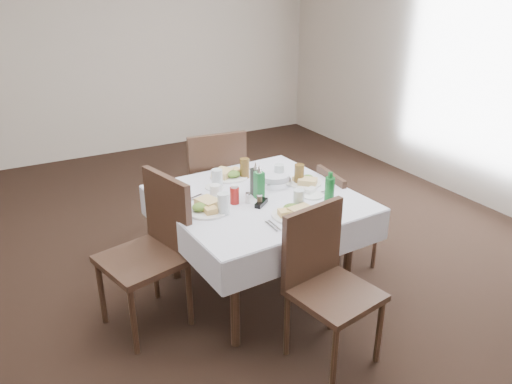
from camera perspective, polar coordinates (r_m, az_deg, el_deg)
ground_plane at (r=3.95m, az=-4.19°, el=-10.20°), size 7.00×7.00×0.00m
room_shell at (r=3.32m, az=-5.07°, el=15.20°), size 6.04×7.04×2.80m
dining_table at (r=3.53m, az=0.25°, el=-1.73°), size 1.35×1.35×0.76m
chair_north at (r=4.24m, az=-4.85°, el=1.29°), size 0.53×0.53×1.03m
chair_south at (r=3.03m, az=7.81°, el=-9.44°), size 0.53×0.53×0.96m
chair_east at (r=3.99m, az=9.49°, el=-2.32°), size 0.43×0.43×0.82m
chair_west at (r=3.33m, az=-11.57°, el=-5.71°), size 0.59×0.59×1.03m
meal_north at (r=3.83m, az=-3.17°, el=2.02°), size 0.29×0.29×0.06m
meal_south at (r=3.22m, az=4.46°, el=-2.34°), size 0.29×0.29×0.06m
meal_east at (r=3.72m, az=5.67°, el=1.25°), size 0.25×0.25×0.05m
meal_west at (r=3.30m, az=-5.68°, el=-1.74°), size 0.29×0.29×0.06m
side_plate_a at (r=3.65m, az=-4.77°, el=0.55°), size 0.14×0.14×0.01m
side_plate_b at (r=3.52m, az=6.47°, el=-0.38°), size 0.16×0.16×0.01m
water_n at (r=3.61m, az=-4.46°, el=1.47°), size 0.08×0.08×0.15m
water_s at (r=3.30m, az=4.90°, el=-0.84°), size 0.07×0.07×0.13m
water_e at (r=3.73m, az=2.65°, el=2.15°), size 0.07×0.07×0.14m
water_w at (r=3.22m, az=-3.74°, el=-1.35°), size 0.08×0.08×0.14m
iced_tea_a at (r=3.80m, az=-1.30°, el=2.74°), size 0.07×0.07×0.15m
iced_tea_b at (r=3.71m, az=4.95°, el=2.06°), size 0.07×0.07×0.15m
bread_basket at (r=3.69m, az=2.14°, el=1.44°), size 0.24×0.24×0.08m
oil_cruet_dark at (r=3.49m, az=-0.03°, el=1.33°), size 0.06×0.06×0.25m
oil_cruet_green at (r=3.44m, az=0.36°, el=0.93°), size 0.06×0.06×0.25m
ketchup_bottle at (r=3.37m, az=-2.47°, el=-0.31°), size 0.06×0.06×0.14m
salt_shaker at (r=3.39m, az=-0.94°, el=-0.68°), size 0.03×0.03×0.07m
pepper_shaker at (r=3.35m, az=0.40°, el=-0.87°), size 0.04×0.04×0.08m
coffee_mug at (r=3.49m, az=-4.67°, el=0.07°), size 0.13×0.12×0.09m
sunglasses at (r=3.36m, az=0.61°, el=-1.27°), size 0.13×0.12×0.03m
green_bottle at (r=3.34m, az=8.39°, el=0.04°), size 0.06×0.06×0.25m
sugar_caddy at (r=3.55m, az=6.26°, el=0.14°), size 0.10×0.08×0.04m
cutlery_n at (r=3.93m, az=-0.24°, el=2.33°), size 0.07×0.16×0.01m
cutlery_s at (r=3.08m, az=1.95°, el=-3.93°), size 0.04×0.16×0.01m
cutlery_e at (r=3.56m, az=7.48°, el=-0.20°), size 0.19×0.07×0.01m
cutlery_w at (r=3.48m, az=-7.18°, el=-0.78°), size 0.19×0.10×0.01m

